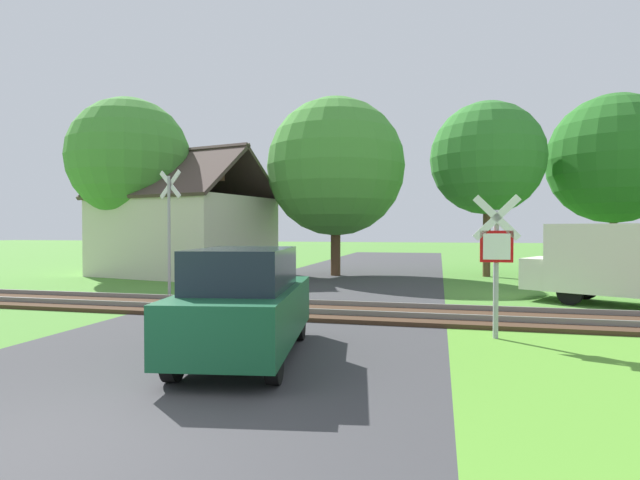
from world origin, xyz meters
The scene contains 12 objects.
ground_plane centered at (0.00, 0.00, 0.00)m, with size 160.00×160.00×0.00m, color #4C8433.
road_asphalt centered at (0.00, 2.00, 0.00)m, with size 7.59×80.00×0.01m, color #38383A.
rail_track centered at (0.00, 8.37, 0.06)m, with size 60.00×2.60×0.22m.
stop_sign_near centered at (4.68, 6.27, 1.59)m, with size 0.88×0.15×2.74m.
crossing_sign_far centered at (-4.34, 9.95, 2.23)m, with size 0.85×0.27×3.89m.
house centered at (-7.84, 17.26, 1.95)m, with size 8.25×7.31×5.82m.
tree_far centered at (11.16, 20.93, 5.21)m, with size 5.70×5.70×8.07m.
tree_right centered at (5.67, 19.49, 5.23)m, with size 4.96×4.96×7.71m.
tree_center centered at (-0.95, 18.47, 4.91)m, with size 6.22×6.22×8.03m.
tree_left centered at (-9.97, 16.19, 5.28)m, with size 5.38×5.38×7.98m.
mail_truck centered at (8.62, 11.33, 1.24)m, with size 5.18×3.99×2.24m.
parked_car centered at (0.59, 3.83, 0.89)m, with size 2.23×4.20×1.78m.
Camera 1 is at (3.63, -3.68, 2.08)m, focal length 28.00 mm.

